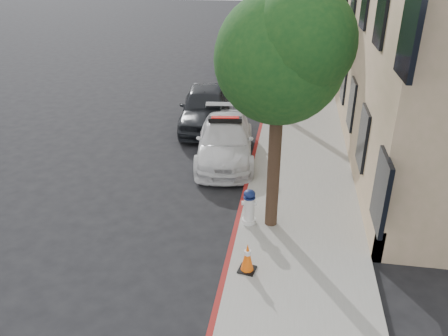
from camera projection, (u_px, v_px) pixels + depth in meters
name	position (u px, v px, depth m)	size (l,w,h in m)	color
ground	(179.00, 183.00, 13.21)	(120.00, 120.00, 0.00)	black
sidewalk	(301.00, 93.00, 21.53)	(3.20, 50.00, 0.15)	gray
curb_strip	(269.00, 92.00, 21.76)	(0.12, 50.00, 0.15)	maroon
tree_near	(281.00, 58.00, 9.13)	(2.92, 2.82, 5.62)	black
tree_mid	(290.00, 16.00, 16.28)	(2.77, 2.64, 5.43)	black
police_car	(225.00, 140.00, 14.54)	(2.44, 4.76, 1.47)	white
parked_car_mid	(206.00, 106.00, 17.32)	(1.91, 4.74, 1.61)	black
parked_car_far	(241.00, 57.00, 25.77)	(1.74, 4.98, 1.64)	#151635
fire_hydrant	(249.00, 207.00, 10.79)	(0.39, 0.36, 0.92)	silver
traffic_cone	(247.00, 257.00, 9.17)	(0.41, 0.41, 0.68)	black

